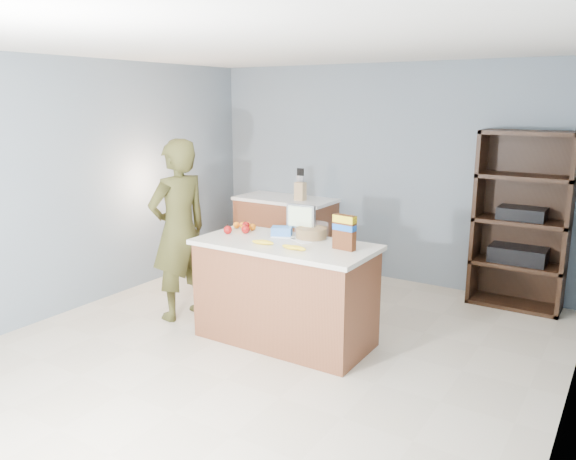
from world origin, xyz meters
The scene contains 15 objects.
floor centered at (0.00, 0.00, 0.00)m, with size 4.50×5.00×0.02m, color beige.
walls centered at (0.00, 0.00, 1.65)m, with size 4.52×5.02×2.51m.
counter_peninsula centered at (0.00, 0.30, 0.42)m, with size 1.56×0.76×0.90m.
back_cabinet centered at (-1.20, 2.20, 0.45)m, with size 1.24×0.62×0.90m.
shelving_unit centered at (1.55, 2.35, 0.86)m, with size 0.90×0.40×1.80m.
person centered at (-1.17, 0.24, 0.87)m, with size 0.64×0.42×1.74m, color #3B3918.
knife_block centered at (-0.95, 2.14, 1.02)m, with size 0.12×0.10×0.31m.
envelopes centered at (-0.01, 0.44, 0.90)m, with size 0.44×0.22×0.00m.
bananas centered at (0.04, 0.14, 0.92)m, with size 0.54×0.08×0.04m.
apples centered at (-0.55, 0.40, 0.94)m, with size 0.20×0.30×0.08m.
oranges centered at (-0.59, 0.51, 0.93)m, with size 0.24×0.19×0.06m.
blue_carton centered at (-0.16, 0.50, 0.94)m, with size 0.18×0.12×0.08m, color blue.
salad_bowl centered at (0.11, 0.56, 0.96)m, with size 0.30×0.30×0.13m.
tv centered at (-0.02, 0.60, 1.06)m, with size 0.28×0.12×0.28m.
cereal_box centered at (0.53, 0.36, 1.07)m, with size 0.20×0.09×0.29m.
Camera 1 is at (2.50, -3.62, 2.09)m, focal length 35.00 mm.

